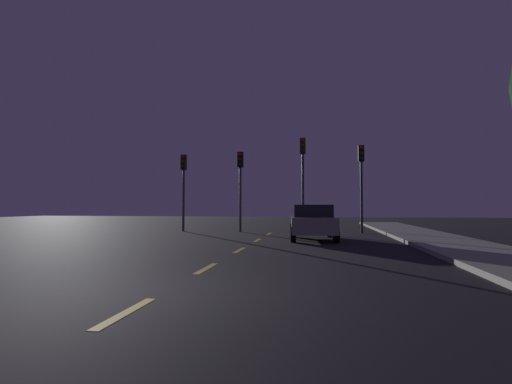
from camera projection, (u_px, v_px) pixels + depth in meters
The scene contains 12 objects.
ground_plane at pixel (243, 248), 13.36m from camera, with size 80.00×80.00×0.00m, color black.
sidewalk_curb_right at pixel (473, 250), 12.13m from camera, with size 3.00×40.00×0.15m, color gray.
lane_stripe_nearest at pixel (126, 312), 5.28m from camera, with size 0.16×1.60×0.01m, color #EACC4C.
lane_stripe_second at pixel (206, 268), 9.03m from camera, with size 0.16×1.60×0.01m, color #EACC4C.
lane_stripe_third at pixel (239, 250), 12.77m from camera, with size 0.16×1.60×0.01m, color #EACC4C.
lane_stripe_fourth at pixel (258, 240), 16.52m from camera, with size 0.16×1.60×0.01m, color #EACC4C.
lane_stripe_fifth at pixel (269, 234), 20.26m from camera, with size 0.16×1.60×0.01m, color #EACC4C.
traffic_signal_far_left at pixel (184, 177), 22.52m from camera, with size 0.32×0.38×4.54m.
traffic_signal_center_left at pixel (240, 175), 21.95m from camera, with size 0.32×0.38×4.63m.
traffic_signal_center_right at pixel (303, 167), 21.38m from camera, with size 0.32×0.38×5.33m.
traffic_signal_far_right at pixel (361, 171), 20.84m from camera, with size 0.32×0.38×4.84m.
car_stopped_ahead at pixel (313, 222), 16.82m from camera, with size 2.22×3.96×1.55m.
Camera 1 is at (2.67, -6.17, 1.48)m, focal length 26.65 mm.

